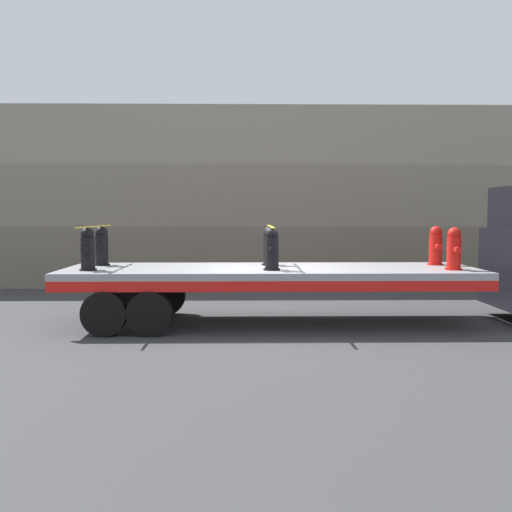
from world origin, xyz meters
TOP-DOWN VIEW (x-y plane):
  - ground_plane at (0.00, 0.00)m, footprint 120.00×120.00m
  - rock_cliff at (0.00, 7.17)m, footprint 60.00×3.30m
  - flatbed_trailer at (-0.58, 0.00)m, footprint 8.38×2.57m
  - fire_hydrant_black_near_0 at (-3.59, -0.54)m, footprint 0.34×0.53m
  - fire_hydrant_black_far_0 at (-3.59, 0.54)m, footprint 0.34×0.53m
  - fire_hydrant_black_near_1 at (0.00, -0.54)m, footprint 0.34×0.53m
  - fire_hydrant_black_far_1 at (0.00, 0.54)m, footprint 0.34×0.53m
  - fire_hydrant_red_near_2 at (3.59, -0.54)m, footprint 0.34×0.53m
  - fire_hydrant_red_far_2 at (3.59, 0.54)m, footprint 0.34×0.53m
  - cargo_strap_rear at (-3.59, 0.00)m, footprint 0.05×2.66m
  - cargo_strap_middle at (0.00, 0.00)m, footprint 0.05×2.66m

SIDE VIEW (x-z plane):
  - ground_plane at x=0.00m, z-range 0.00..0.00m
  - flatbed_trailer at x=-0.58m, z-range 0.36..1.53m
  - fire_hydrant_black_near_0 at x=-3.59m, z-range 1.15..1.99m
  - fire_hydrant_black_far_0 at x=-3.59m, z-range 1.15..1.99m
  - fire_hydrant_black_near_1 at x=0.00m, z-range 1.15..1.99m
  - fire_hydrant_black_far_1 at x=0.00m, z-range 1.15..1.99m
  - fire_hydrant_red_near_2 at x=3.59m, z-range 1.15..1.99m
  - fire_hydrant_red_far_2 at x=3.59m, z-range 1.15..1.99m
  - cargo_strap_rear at x=-3.59m, z-range 2.01..2.02m
  - cargo_strap_middle at x=0.00m, z-range 2.01..2.02m
  - rock_cliff at x=0.00m, z-range 0.00..5.58m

